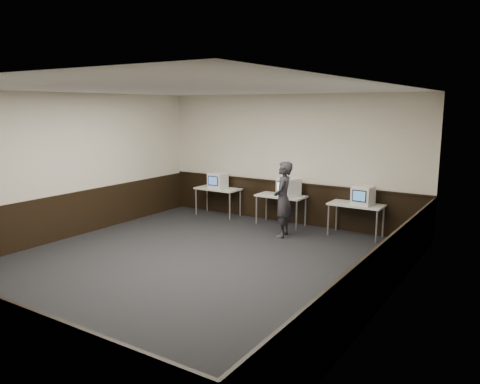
% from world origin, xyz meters
% --- Properties ---
extents(floor, '(8.00, 8.00, 0.00)m').
position_xyz_m(floor, '(0.00, 0.00, 0.00)').
color(floor, black).
rests_on(floor, ground).
extents(ceiling, '(8.00, 8.00, 0.00)m').
position_xyz_m(ceiling, '(0.00, 0.00, 3.20)').
color(ceiling, white).
rests_on(ceiling, back_wall).
extents(back_wall, '(7.00, 0.00, 7.00)m').
position_xyz_m(back_wall, '(0.00, 4.00, 1.60)').
color(back_wall, beige).
rests_on(back_wall, ground).
extents(left_wall, '(0.00, 8.00, 8.00)m').
position_xyz_m(left_wall, '(-3.50, 0.00, 1.60)').
color(left_wall, beige).
rests_on(left_wall, ground).
extents(right_wall, '(0.00, 8.00, 8.00)m').
position_xyz_m(right_wall, '(3.50, 0.00, 1.60)').
color(right_wall, beige).
rests_on(right_wall, ground).
extents(wainscot_back, '(6.98, 0.04, 1.00)m').
position_xyz_m(wainscot_back, '(0.00, 3.98, 0.50)').
color(wainscot_back, black).
rests_on(wainscot_back, back_wall).
extents(wainscot_left, '(0.04, 7.98, 1.00)m').
position_xyz_m(wainscot_left, '(-3.48, 0.00, 0.50)').
color(wainscot_left, black).
rests_on(wainscot_left, left_wall).
extents(wainscot_right, '(0.04, 7.98, 1.00)m').
position_xyz_m(wainscot_right, '(3.48, 0.00, 0.50)').
color(wainscot_right, black).
rests_on(wainscot_right, right_wall).
extents(wainscot_rail, '(6.98, 0.06, 0.04)m').
position_xyz_m(wainscot_rail, '(0.00, 3.96, 1.02)').
color(wainscot_rail, black).
rests_on(wainscot_rail, wainscot_back).
extents(desk_left, '(1.20, 0.60, 0.75)m').
position_xyz_m(desk_left, '(-1.90, 3.60, 0.68)').
color(desk_left, silver).
rests_on(desk_left, ground).
extents(desk_center, '(1.20, 0.60, 0.75)m').
position_xyz_m(desk_center, '(0.00, 3.60, 0.68)').
color(desk_center, silver).
rests_on(desk_center, ground).
extents(desk_right, '(1.20, 0.60, 0.75)m').
position_xyz_m(desk_right, '(1.90, 3.60, 0.68)').
color(desk_right, silver).
rests_on(desk_right, ground).
extents(emac_left, '(0.41, 0.45, 0.41)m').
position_xyz_m(emac_left, '(-1.89, 3.58, 0.96)').
color(emac_left, white).
rests_on(emac_left, desk_left).
extents(emac_center, '(0.57, 0.58, 0.44)m').
position_xyz_m(emac_center, '(0.19, 3.61, 0.97)').
color(emac_center, white).
rests_on(emac_center, desk_center).
extents(emac_right, '(0.45, 0.48, 0.42)m').
position_xyz_m(emac_right, '(2.05, 3.57, 0.96)').
color(emac_right, white).
rests_on(emac_right, desk_right).
extents(person, '(0.54, 0.70, 1.70)m').
position_xyz_m(person, '(0.52, 2.70, 0.85)').
color(person, '#29272D').
rests_on(person, ground).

